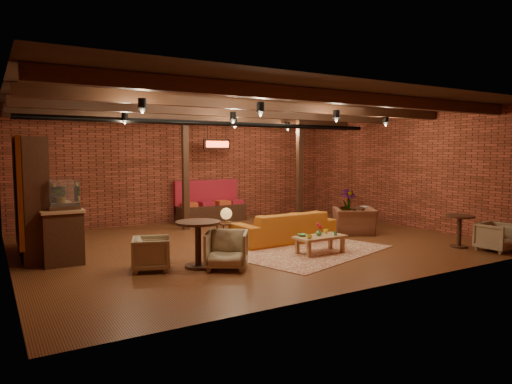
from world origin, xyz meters
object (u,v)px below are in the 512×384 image
coffee_table (319,238)px  round_table_right (459,226)px  round_table_left (198,236)px  side_table_lamp (226,217)px  armchair_far (496,235)px  side_table_book (363,209)px  armchair_b (227,248)px  sofa (284,227)px  armchair_a (152,252)px  armchair_right (355,217)px  plant_tall (349,174)px

coffee_table → round_table_right: round_table_right is taller
coffee_table → round_table_left: 2.66m
side_table_lamp → round_table_right: size_ratio=1.17×
round_table_right → coffee_table: bearing=160.3°
coffee_table → round_table_left: size_ratio=1.29×
round_table_left → armchair_far: round_table_left is taller
side_table_book → round_table_right: (-0.07, -3.09, -0.05)m
round_table_left → round_table_right: (5.71, -1.34, -0.10)m
coffee_table → armchair_b: (-2.23, -0.11, 0.05)m
sofa → armchair_a: sofa is taller
armchair_b → side_table_book: (5.37, 2.10, 0.15)m
side_table_lamp → armchair_right: 3.49m
sofa → armchair_far: bearing=135.2°
armchair_b → round_table_right: bearing=22.5°
round_table_left → armchair_far: 6.37m
coffee_table → armchair_right: armchair_right is taller
sofa → round_table_left: (-2.69, -1.16, 0.22)m
armchair_right → plant_tall: (1.52, 1.93, 1.00)m
side_table_lamp → round_table_left: bearing=-130.7°
plant_tall → side_table_book: bearing=-115.5°
side_table_book → round_table_right: bearing=-91.2°
armchair_a → plant_tall: size_ratio=0.23×
armchair_right → sofa: bearing=30.0°
round_table_left → side_table_book: size_ratio=1.43×
side_table_book → plant_tall: plant_tall is taller
side_table_lamp → round_table_right: 5.23m
coffee_table → armchair_b: size_ratio=1.45×
side_table_lamp → armchair_b: 2.27m
round_table_left → side_table_book: (5.78, 1.75, -0.05)m
coffee_table → round_table_left: round_table_left is taller
sofa → plant_tall: plant_tall is taller
armchair_b → round_table_right: 5.40m
round_table_right → armchair_far: bearing=-62.0°
armchair_b → armchair_right: (4.47, 1.46, 0.07)m
armchair_a → round_table_right: bearing=-84.5°
sofa → round_table_right: same height
sofa → round_table_left: size_ratio=2.87×
armchair_a → round_table_right: 6.70m
round_table_left → side_table_book: 6.04m
side_table_lamp → round_table_left: round_table_left is taller
armchair_far → plant_tall: size_ratio=0.23×
coffee_table → side_table_book: 3.72m
armchair_a → armchair_b: size_ratio=0.88×
armchair_right → coffee_table: bearing=62.4°
sofa → side_table_lamp: side_table_lamp is taller
armchair_right → armchair_far: (1.18, -3.09, -0.11)m
side_table_lamp → armchair_far: 5.89m
armchair_right → side_table_book: (0.90, 0.64, 0.08)m
side_table_lamp → armchair_b: size_ratio=1.10×
round_table_right → plant_tall: bearing=81.2°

